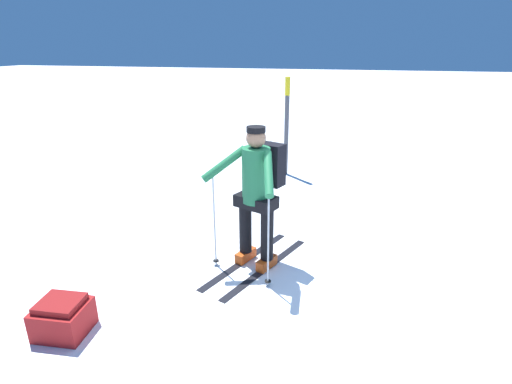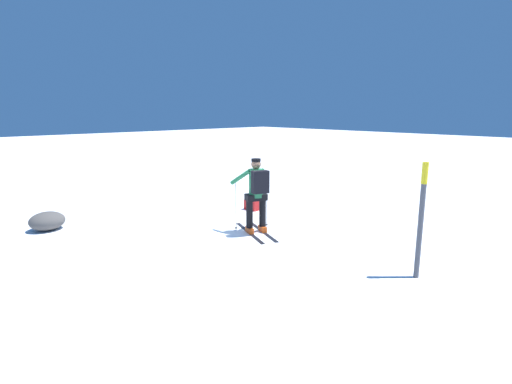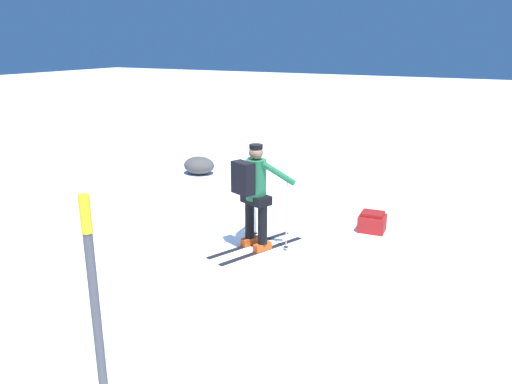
{
  "view_description": "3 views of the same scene",
  "coord_description": "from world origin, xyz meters",
  "px_view_note": "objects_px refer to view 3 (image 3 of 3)",
  "views": [
    {
      "loc": [
        -0.49,
        3.48,
        2.51
      ],
      "look_at": [
        0.5,
        -0.63,
        0.93
      ],
      "focal_mm": 28.0,
      "sensor_mm": 36.0,
      "label": 1
    },
    {
      "loc": [
        -5.41,
        -6.95,
        2.73
      ],
      "look_at": [
        0.5,
        -0.63,
        0.93
      ],
      "focal_mm": 28.0,
      "sensor_mm": 36.0,
      "label": 2
    },
    {
      "loc": [
        3.92,
        -7.12,
        3.17
      ],
      "look_at": [
        0.5,
        -0.63,
        0.93
      ],
      "focal_mm": 35.0,
      "sensor_mm": 36.0,
      "label": 3
    }
  ],
  "objects_px": {
    "skier": "(254,190)",
    "trail_marker": "(93,281)",
    "rock_boulder": "(199,165)",
    "dropped_backpack": "(372,222)"
  },
  "relations": [
    {
      "from": "skier",
      "to": "trail_marker",
      "type": "relative_size",
      "value": 0.88
    },
    {
      "from": "skier",
      "to": "rock_boulder",
      "type": "bearing_deg",
      "value": 134.36
    },
    {
      "from": "dropped_backpack",
      "to": "trail_marker",
      "type": "bearing_deg",
      "value": -102.74
    },
    {
      "from": "rock_boulder",
      "to": "dropped_backpack",
      "type": "bearing_deg",
      "value": -20.74
    },
    {
      "from": "skier",
      "to": "rock_boulder",
      "type": "relative_size",
      "value": 2.17
    },
    {
      "from": "dropped_backpack",
      "to": "rock_boulder",
      "type": "distance_m",
      "value": 5.15
    },
    {
      "from": "skier",
      "to": "trail_marker",
      "type": "bearing_deg",
      "value": -85.74
    },
    {
      "from": "trail_marker",
      "to": "rock_boulder",
      "type": "relative_size",
      "value": 2.47
    },
    {
      "from": "dropped_backpack",
      "to": "trail_marker",
      "type": "height_order",
      "value": "trail_marker"
    },
    {
      "from": "trail_marker",
      "to": "rock_boulder",
      "type": "distance_m",
      "value": 7.97
    }
  ]
}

